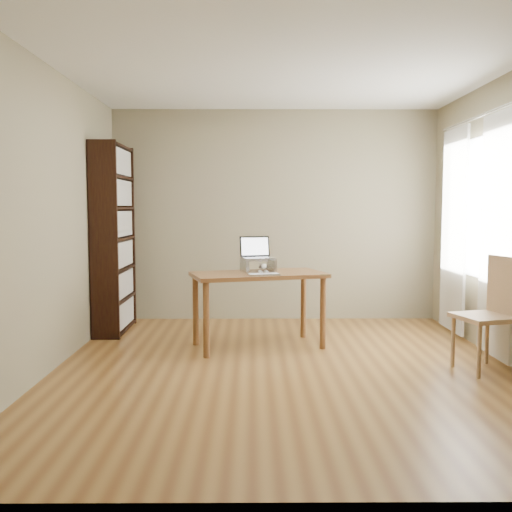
{
  "coord_description": "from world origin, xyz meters",
  "views": [
    {
      "loc": [
        -0.28,
        -4.85,
        1.4
      ],
      "look_at": [
        -0.24,
        0.78,
        0.92
      ],
      "focal_mm": 40.0,
      "sensor_mm": 36.0,
      "label": 1
    }
  ],
  "objects": [
    {
      "name": "bookshelf",
      "position": [
        -1.83,
        1.55,
        1.05
      ],
      "size": [
        0.3,
        0.9,
        2.1
      ],
      "color": "black",
      "rests_on": "ground"
    },
    {
      "name": "coaster",
      "position": [
        0.42,
        0.57,
        0.75
      ],
      "size": [
        0.11,
        0.11,
        0.01
      ],
      "primitive_type": "cylinder",
      "color": "#52391C",
      "rests_on": "desk"
    },
    {
      "name": "desk",
      "position": [
        -0.22,
        0.8,
        0.64
      ],
      "size": [
        1.43,
        0.99,
        0.75
      ],
      "rotation": [
        0.0,
        0.0,
        0.28
      ],
      "color": "brown",
      "rests_on": "ground"
    },
    {
      "name": "laptop_stand",
      "position": [
        -0.22,
        0.88,
        0.83
      ],
      "size": [
        0.32,
        0.25,
        0.13
      ],
      "rotation": [
        0.0,
        0.0,
        0.28
      ],
      "color": "silver",
      "rests_on": "desk"
    },
    {
      "name": "room",
      "position": [
        0.03,
        0.01,
        1.3
      ],
      "size": [
        4.04,
        4.54,
        2.64
      ],
      "color": "brown",
      "rests_on": "ground"
    },
    {
      "name": "chair",
      "position": [
        1.78,
        -0.07,
        0.53
      ],
      "size": [
        0.54,
        0.54,
        0.98
      ],
      "rotation": [
        0.0,
        0.0,
        0.28
      ],
      "color": "tan",
      "rests_on": "ground"
    },
    {
      "name": "laptop",
      "position": [
        -0.22,
        0.93,
        0.94
      ],
      "size": [
        0.36,
        0.34,
        0.22
      ],
      "rotation": [
        0.0,
        0.0,
        0.28
      ],
      "color": "silver",
      "rests_on": "laptop_stand"
    },
    {
      "name": "curtains",
      "position": [
        1.92,
        0.8,
        1.17
      ],
      "size": [
        0.03,
        1.9,
        2.25
      ],
      "color": "white",
      "rests_on": "ground"
    },
    {
      "name": "keyboard",
      "position": [
        -0.17,
        0.58,
        0.76
      ],
      "size": [
        0.32,
        0.19,
        0.02
      ],
      "rotation": [
        0.0,
        0.0,
        0.22
      ],
      "color": "silver",
      "rests_on": "desk"
    },
    {
      "name": "cat",
      "position": [
        -0.19,
        0.91,
        0.82
      ],
      "size": [
        0.26,
        0.49,
        0.17
      ],
      "rotation": [
        0.0,
        0.0,
        0.13
      ],
      "color": "#473E38",
      "rests_on": "desk"
    }
  ]
}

